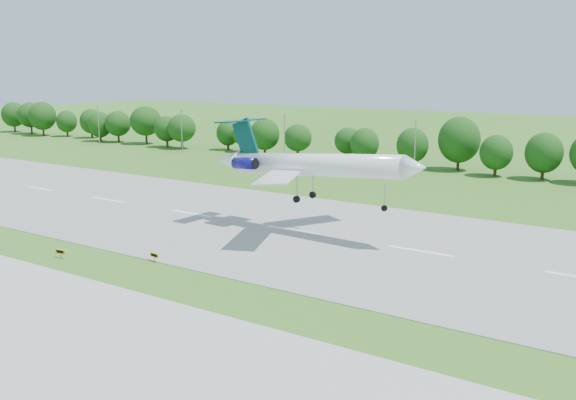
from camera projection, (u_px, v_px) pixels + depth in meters
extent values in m
plane|color=#2D6119|center=(63.00, 249.00, 84.97)|extent=(600.00, 600.00, 0.00)
cube|color=gray|center=(191.00, 214.00, 105.32)|extent=(400.00, 45.00, 0.08)
cylinder|color=#382314|center=(30.00, 129.00, 235.80)|extent=(0.70, 0.70, 3.60)
sphere|color=#0E3A0E|center=(29.00, 117.00, 234.92)|extent=(8.40, 8.40, 8.40)
cylinder|color=#382314|center=(103.00, 135.00, 214.01)|extent=(0.70, 0.70, 3.60)
sphere|color=#0E3A0E|center=(102.00, 122.00, 213.12)|extent=(8.40, 8.40, 8.40)
cylinder|color=#382314|center=(193.00, 142.00, 192.21)|extent=(0.70, 0.70, 3.60)
sphere|color=#0E3A0E|center=(193.00, 128.00, 191.33)|extent=(8.40, 8.40, 8.40)
cylinder|color=#382314|center=(306.00, 152.00, 170.41)|extent=(0.70, 0.70, 3.60)
sphere|color=#0E3A0E|center=(306.00, 135.00, 169.53)|extent=(8.40, 8.40, 8.40)
cylinder|color=#382314|center=(451.00, 164.00, 148.62)|extent=(0.70, 0.70, 3.60)
sphere|color=#0E3A0E|center=(452.00, 145.00, 147.73)|extent=(8.40, 8.40, 8.40)
cylinder|color=gray|center=(99.00, 126.00, 199.57)|extent=(0.24, 0.24, 12.00)
cube|color=gray|center=(98.00, 106.00, 198.35)|extent=(0.90, 0.25, 0.18)
cylinder|color=gray|center=(182.00, 132.00, 180.50)|extent=(0.24, 0.24, 12.00)
cube|color=gray|center=(181.00, 110.00, 179.28)|extent=(0.90, 0.25, 0.18)
cylinder|color=gray|center=(285.00, 139.00, 161.43)|extent=(0.24, 0.24, 12.00)
cube|color=gray|center=(285.00, 115.00, 160.21)|extent=(0.90, 0.25, 0.18)
cylinder|color=gray|center=(415.00, 149.00, 142.36)|extent=(0.24, 0.24, 12.00)
cube|color=gray|center=(416.00, 121.00, 141.13)|extent=(0.90, 0.25, 0.18)
cylinder|color=white|center=(316.00, 165.00, 90.29)|extent=(27.86, 4.55, 5.04)
cone|color=white|center=(415.00, 168.00, 81.18)|extent=(3.30, 3.37, 3.41)
cone|color=white|center=(231.00, 160.00, 99.76)|extent=(4.77, 3.44, 3.50)
cube|color=white|center=(279.00, 177.00, 86.39)|extent=(8.79, 12.81, 0.53)
cube|color=white|center=(330.00, 166.00, 96.52)|extent=(9.64, 12.72, 0.53)
cube|color=#053739|center=(246.00, 138.00, 97.20)|extent=(4.97, 0.70, 6.28)
cube|color=#053739|center=(241.00, 121.00, 97.22)|extent=(3.37, 8.87, 0.40)
cylinder|color=#0D0B66|center=(245.00, 163.00, 94.93)|extent=(4.05, 1.94, 2.00)
cylinder|color=#0D0B66|center=(265.00, 160.00, 98.70)|extent=(4.05, 1.94, 2.00)
cylinder|color=gray|center=(385.00, 196.00, 84.49)|extent=(0.18, 0.18, 3.22)
cylinder|color=black|center=(384.00, 208.00, 84.82)|extent=(0.84, 0.32, 0.83)
cylinder|color=gray|center=(297.00, 188.00, 90.41)|extent=(0.22, 0.22, 3.22)
cylinder|color=black|center=(297.00, 199.00, 90.74)|extent=(1.03, 0.46, 1.01)
cylinder|color=gray|center=(313.00, 184.00, 93.60)|extent=(0.22, 0.22, 3.22)
cylinder|color=black|center=(313.00, 195.00, 93.92)|extent=(1.03, 0.46, 1.01)
cube|color=gray|center=(61.00, 255.00, 80.69)|extent=(0.11, 0.11, 0.69)
cube|color=#EBB70C|center=(61.00, 252.00, 80.59)|extent=(1.60, 0.39, 0.55)
cube|color=black|center=(60.00, 252.00, 80.50)|extent=(1.18, 0.18, 0.35)
cube|color=gray|center=(155.00, 259.00, 79.23)|extent=(0.11, 0.11, 0.68)
cube|color=#EBB70C|center=(155.00, 255.00, 79.13)|extent=(1.57, 0.36, 0.53)
cube|color=black|center=(154.00, 255.00, 79.05)|extent=(1.16, 0.16, 0.34)
imported|color=silver|center=(245.00, 156.00, 171.95)|extent=(3.61, 1.60, 1.15)
imported|color=white|center=(282.00, 158.00, 166.43)|extent=(3.80, 1.61, 1.28)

